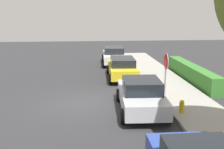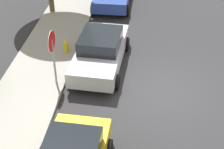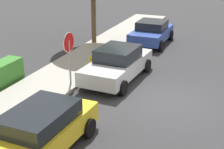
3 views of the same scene
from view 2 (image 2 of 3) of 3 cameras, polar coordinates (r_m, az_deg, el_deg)
ground_plane at (r=13.84m, az=7.92°, el=-2.48°), size 60.00×60.00×0.00m
sidewalk_curb at (r=14.50m, az=-12.74°, el=-0.77°), size 32.00×2.65×0.14m
stop_sign at (r=13.17m, az=-9.85°, el=4.20°), size 0.87×0.08×2.46m
parked_car_silver at (r=14.69m, az=-1.94°, el=3.98°), size 4.53×2.27×1.52m
fire_hydrant at (r=15.82m, az=-7.61°, el=4.44°), size 0.30×0.22×0.72m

